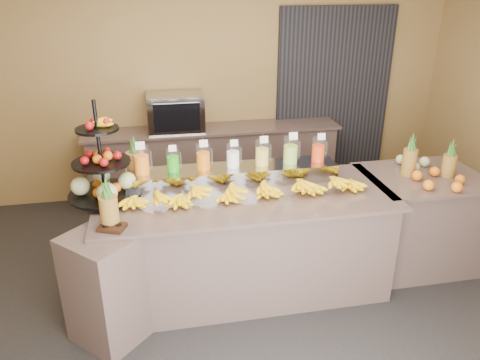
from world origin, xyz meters
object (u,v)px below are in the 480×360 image
object	(u,v)px
fruit_stand	(108,175)
oven_warmer	(176,112)
pitcher_tray	(233,175)
right_fruit_pile	(433,172)
banana_heap	(247,188)
condiment_caddy	(112,227)

from	to	relation	value
fruit_stand	oven_warmer	bearing A→B (deg)	69.62
fruit_stand	pitcher_tray	bearing A→B (deg)	6.77
right_fruit_pile	fruit_stand	bearing A→B (deg)	176.81
fruit_stand	right_fruit_pile	world-z (taller)	fruit_stand
right_fruit_pile	oven_warmer	world-z (taller)	oven_warmer
pitcher_tray	right_fruit_pile	bearing A→B (deg)	-9.04
banana_heap	right_fruit_pile	distance (m)	1.71
banana_heap	right_fruit_pile	world-z (taller)	right_fruit_pile
oven_warmer	condiment_caddy	bearing A→B (deg)	-104.26
condiment_caddy	right_fruit_pile	bearing A→B (deg)	7.57
oven_warmer	right_fruit_pile	bearing A→B (deg)	-41.29
pitcher_tray	condiment_caddy	world-z (taller)	pitcher_tray
fruit_stand	oven_warmer	xyz separation A→B (m)	(0.67, 1.79, 0.00)
banana_heap	fruit_stand	bearing A→B (deg)	170.96
pitcher_tray	oven_warmer	distance (m)	1.72
pitcher_tray	banana_heap	size ratio (longest dim) A/B	0.89
pitcher_tray	condiment_caddy	bearing A→B (deg)	-147.27
condiment_caddy	oven_warmer	world-z (taller)	oven_warmer
fruit_stand	right_fruit_pile	xyz separation A→B (m)	(2.82, -0.16, -0.14)
banana_heap	oven_warmer	world-z (taller)	oven_warmer
condiment_caddy	banana_heap	bearing A→B (deg)	18.05
pitcher_tray	fruit_stand	world-z (taller)	fruit_stand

